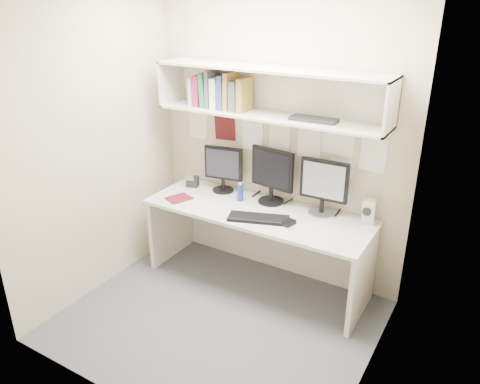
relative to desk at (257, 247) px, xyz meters
The scene contains 19 objects.
floor 0.75m from the desk, 90.00° to the right, with size 2.40×2.00×0.01m, color #47474C.
wall_back 1.00m from the desk, 90.00° to the left, with size 2.40×0.02×2.60m, color #B7A98B.
wall_front 1.90m from the desk, 90.00° to the right, with size 2.40×0.02×2.60m, color #B7A98B.
wall_left 1.65m from the desk, 151.57° to the right, with size 0.02×2.00×2.60m, color #B7A98B.
wall_right 1.65m from the desk, 28.43° to the right, with size 0.02×2.00×2.60m, color #B7A98B.
desk is the anchor object (origin of this frame).
overhead_hutch 1.37m from the desk, 90.00° to the left, with size 2.00×0.38×0.40m.
pinned_papers 0.95m from the desk, 90.00° to the left, with size 1.92×0.01×0.48m, color white, non-canonical shape.
monitor_left 0.81m from the desk, 155.91° to the left, with size 0.37×0.20×0.43m.
monitor_center 0.67m from the desk, 84.95° to the left, with size 0.43×0.23×0.50m.
monitor_right 0.83m from the desk, 23.59° to the left, with size 0.41×0.23×0.48m.
keyboard 0.42m from the desk, 59.28° to the right, with size 0.50×0.18×0.02m, color black.
mouse 0.53m from the desk, 18.62° to the right, with size 0.07×0.11×0.03m, color black.
speaker 1.03m from the desk, 15.37° to the left, with size 0.12×0.12×0.20m.
blue_bottle 0.51m from the desk, 157.82° to the left, with size 0.06×0.06×0.17m.
maroon_notebook 0.84m from the desk, 167.74° to the right, with size 0.17×0.21×0.01m, color maroon.
desk_phone 0.92m from the desk, 169.29° to the left, with size 0.13×0.13×0.13m.
book_stack 1.40m from the desk, 161.69° to the left, with size 0.55×0.20×0.32m.
hutch_tray 1.26m from the desk, 20.01° to the left, with size 0.37×0.14×0.03m, color black.
Camera 1 is at (1.75, -2.58, 2.46)m, focal length 35.00 mm.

